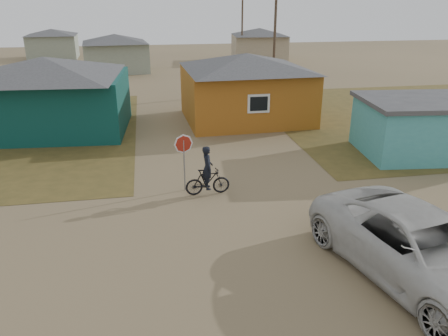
# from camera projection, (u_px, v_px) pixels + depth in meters

# --- Properties ---
(ground) EXTENTS (120.00, 120.00, 0.00)m
(ground) POSITION_uv_depth(u_px,v_px,m) (267.00, 242.00, 13.11)
(ground) COLOR olive
(grass_ne) EXTENTS (20.00, 18.00, 0.00)m
(grass_ne) POSITION_uv_depth(u_px,v_px,m) (428.00, 115.00, 27.32)
(grass_ne) COLOR brown
(grass_ne) RESTS_ON ground
(house_teal) EXTENTS (8.93, 7.08, 4.00)m
(house_teal) POSITION_uv_depth(u_px,v_px,m) (48.00, 94.00, 23.34)
(house_teal) COLOR #093631
(house_teal) RESTS_ON ground
(house_yellow) EXTENTS (7.72, 6.76, 3.90)m
(house_yellow) POSITION_uv_depth(u_px,v_px,m) (246.00, 86.00, 25.62)
(house_yellow) COLOR #A15C18
(house_yellow) RESTS_ON ground
(shed_turquoise) EXTENTS (6.71, 4.93, 2.60)m
(shed_turquoise) POSITION_uv_depth(u_px,v_px,m) (430.00, 126.00, 20.15)
(shed_turquoise) COLOR teal
(shed_turquoise) RESTS_ON ground
(house_pale_west) EXTENTS (7.04, 6.15, 3.60)m
(house_pale_west) POSITION_uv_depth(u_px,v_px,m) (116.00, 52.00, 42.62)
(house_pale_west) COLOR gray
(house_pale_west) RESTS_ON ground
(house_beige_east) EXTENTS (6.95, 6.05, 3.60)m
(house_beige_east) POSITION_uv_depth(u_px,v_px,m) (259.00, 44.00, 50.74)
(house_beige_east) COLOR tan
(house_beige_east) RESTS_ON ground
(house_pale_north) EXTENTS (6.28, 5.81, 3.40)m
(house_pale_north) POSITION_uv_depth(u_px,v_px,m) (53.00, 43.00, 52.34)
(house_pale_north) COLOR gray
(house_pale_north) RESTS_ON ground
(utility_pole_near) EXTENTS (1.40, 0.20, 8.00)m
(utility_pole_near) POSITION_uv_depth(u_px,v_px,m) (275.00, 36.00, 32.83)
(utility_pole_near) COLOR #48382B
(utility_pole_near) RESTS_ON ground
(utility_pole_far) EXTENTS (1.40, 0.20, 8.00)m
(utility_pole_far) POSITION_uv_depth(u_px,v_px,m) (242.00, 24.00, 47.66)
(utility_pole_far) COLOR #48382B
(utility_pole_far) RESTS_ON ground
(stop_sign) EXTENTS (0.72, 0.15, 2.22)m
(stop_sign) POSITION_uv_depth(u_px,v_px,m) (184.00, 149.00, 16.07)
(stop_sign) COLOR gray
(stop_sign) RESTS_ON ground
(cyclist) EXTENTS (1.68, 0.61, 1.88)m
(cyclist) POSITION_uv_depth(u_px,v_px,m) (208.00, 177.00, 16.09)
(cyclist) COLOR black
(cyclist) RESTS_ON ground
(vehicle) EXTENTS (4.35, 7.02, 1.81)m
(vehicle) POSITION_uv_depth(u_px,v_px,m) (422.00, 249.00, 11.10)
(vehicle) COLOR #BBBBB6
(vehicle) RESTS_ON ground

